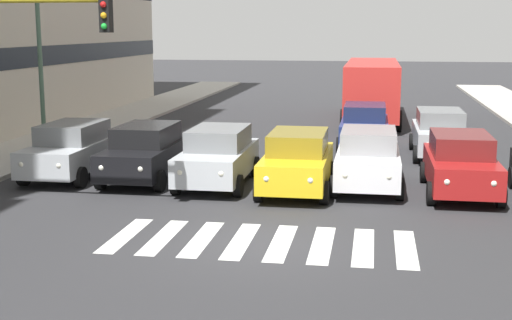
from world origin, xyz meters
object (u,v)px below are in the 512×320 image
Objects in this scene: car_6 at (72,149)px; street_lamp_right at (49,34)px; car_2 at (368,158)px; car_row2_0 at (364,126)px; car_4 at (218,156)px; car_3 at (297,161)px; car_5 at (146,152)px; car_row2_1 at (440,133)px; bus_behind_traffic at (372,85)px; car_1 at (460,163)px.

street_lamp_right is (2.10, -3.21, 3.57)m from car_6.
car_6 is (9.29, -0.05, 0.00)m from car_2.
car_row2_0 is (0.22, -7.18, 0.00)m from car_2.
street_lamp_right is (6.93, -3.60, 3.57)m from car_4.
car_5 is (4.82, -0.73, 0.00)m from car_3.
car_2 is 6.83m from car_5.
car_row2_1 is at bearing -114.04° from car_2.
car_6 is at bearing 59.17° from bus_behind_traffic.
car_5 is (2.36, -0.29, 0.00)m from car_4.
car_5 is 0.42× the size of bus_behind_traffic.
car_6 is 13.11m from car_row2_1.
car_4 is 8.58m from street_lamp_right.
car_2 and car_6 have the same top height.
car_4 is 4.84m from car_6.
car_row2_0 is 3.13m from car_row2_1.
car_2 is 7.18m from car_row2_0.
car_row2_1 is at bearing 151.89° from car_row2_0.
street_lamp_right reaches higher than car_4.
car_row2_0 is at bearing -69.55° from car_1.
car_row2_0 is 8.51m from bus_behind_traffic.
car_6 is at bearing -2.22° from car_5.
car_row2_0 is 1.00× the size of car_row2_1.
street_lamp_right reaches higher than car_row2_0.
bus_behind_traffic is (-0.22, -8.45, 0.97)m from car_row2_0.
car_row2_0 is (-4.25, -7.50, 0.00)m from car_4.
car_4 is (2.45, -0.44, 0.00)m from car_3.
street_lamp_right is at bearing 9.90° from car_row2_1.
car_3 is 7.91m from car_row2_1.
car_2 and car_row2_0 have the same top height.
car_5 and car_6 have the same top height.
car_row2_1 is 0.42× the size of bus_behind_traffic.
car_1 is at bearing 99.24° from bus_behind_traffic.
car_row2_1 is 10.29m from bus_behind_traffic.
car_4 and car_5 have the same top height.
car_1 and car_6 have the same top height.
car_5 and car_row2_0 have the same top height.
bus_behind_traffic is at bearing -105.64° from car_4.
car_1 and car_5 have the same top height.
car_1 and car_3 have the same top height.
car_3 is 4.87m from car_5.
car_1 is 1.00× the size of car_6.
car_1 and car_4 have the same top height.
bus_behind_traffic is (2.54, -9.92, 0.97)m from car_row2_1.
car_6 is 0.42× the size of bus_behind_traffic.
bus_behind_traffic reaches higher than car_row2_0.
car_3 and car_row2_1 have the same top height.
bus_behind_traffic is (-6.83, -15.67, 0.97)m from car_5.
car_row2_1 is 14.59m from street_lamp_right.
car_3 is at bearing 173.55° from car_6.
car_4 is at bearing 152.56° from street_lamp_right.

